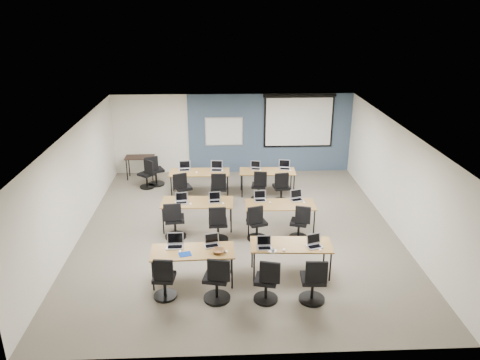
{
  "coord_description": "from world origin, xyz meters",
  "views": [
    {
      "loc": [
        -0.43,
        -10.76,
        5.57
      ],
      "look_at": [
        0.06,
        0.4,
        1.26
      ],
      "focal_mm": 35.0,
      "sensor_mm": 36.0,
      "label": 1
    }
  ],
  "objects_px": {
    "laptop_2": "(264,245)",
    "spare_chair_a": "(155,173)",
    "task_chair_10": "(259,188)",
    "laptop_11": "(285,167)",
    "training_table_front_right": "(291,246)",
    "laptop_6": "(260,198)",
    "training_table_front_left": "(193,253)",
    "utility_table": "(140,159)",
    "training_table_back_left": "(200,173)",
    "task_chair_5": "(218,227)",
    "laptop_0": "(175,243)",
    "task_chair_9": "(219,191)",
    "projector_screen": "(299,118)",
    "task_chair_0": "(164,281)",
    "task_chair_1": "(217,282)",
    "task_chair_3": "(313,284)",
    "task_chair_11": "(281,190)",
    "laptop_1": "(212,243)",
    "laptop_7": "(297,197)",
    "laptop_3": "(314,243)",
    "whiteboard": "(224,132)",
    "task_chair_7": "(300,225)",
    "laptop_8": "(185,168)",
    "laptop_9": "(217,168)",
    "spare_chair_b": "(147,176)",
    "task_chair_4": "(174,223)",
    "training_table_back_right": "(267,172)",
    "training_table_mid_right": "(280,206)",
    "laptop_4": "(181,200)",
    "task_chair_8": "(183,191)",
    "task_chair_2": "(267,284)",
    "training_table_mid_left": "(197,203)",
    "laptop_10": "(256,167)",
    "laptop_5": "(215,199)"
  },
  "relations": [
    {
      "from": "training_table_front_left",
      "to": "laptop_2",
      "type": "bearing_deg",
      "value": 1.17
    },
    {
      "from": "utility_table",
      "to": "task_chair_7",
      "type": "bearing_deg",
      "value": -45.82
    },
    {
      "from": "projector_screen",
      "to": "task_chair_1",
      "type": "xyz_separation_m",
      "value": [
        -2.73,
        -7.37,
        -1.47
      ]
    },
    {
      "from": "training_table_back_right",
      "to": "training_table_mid_right",
      "type": "bearing_deg",
      "value": -85.27
    },
    {
      "from": "laptop_5",
      "to": "task_chair_9",
      "type": "relative_size",
      "value": 0.3
    },
    {
      "from": "laptop_9",
      "to": "spare_chair_b",
      "type": "relative_size",
      "value": 0.38
    },
    {
      "from": "training_table_front_right",
      "to": "laptop_6",
      "type": "relative_size",
      "value": 5.65
    },
    {
      "from": "laptop_6",
      "to": "task_chair_7",
      "type": "xyz_separation_m",
      "value": [
        0.92,
        -0.81,
        -0.4
      ]
    },
    {
      "from": "projector_screen",
      "to": "laptop_0",
      "type": "bearing_deg",
      "value": -119.32
    },
    {
      "from": "projector_screen",
      "to": "laptop_6",
      "type": "distance_m",
      "value": 4.54
    },
    {
      "from": "laptop_11",
      "to": "training_table_back_left",
      "type": "bearing_deg",
      "value": -163.27
    },
    {
      "from": "laptop_0",
      "to": "laptop_1",
      "type": "xyz_separation_m",
      "value": [
        0.77,
        0.0,
        -0.01
      ]
    },
    {
      "from": "task_chair_10",
      "to": "task_chair_2",
      "type": "bearing_deg",
      "value": -84.49
    },
    {
      "from": "laptop_4",
      "to": "spare_chair_b",
      "type": "distance_m",
      "value": 3.15
    },
    {
      "from": "task_chair_0",
      "to": "task_chair_1",
      "type": "relative_size",
      "value": 0.94
    },
    {
      "from": "laptop_11",
      "to": "spare_chair_b",
      "type": "distance_m",
      "value": 4.31
    },
    {
      "from": "training_table_mid_right",
      "to": "spare_chair_b",
      "type": "relative_size",
      "value": 1.86
    },
    {
      "from": "task_chair_10",
      "to": "laptop_11",
      "type": "distance_m",
      "value": 1.18
    },
    {
      "from": "task_chair_3",
      "to": "laptop_7",
      "type": "xyz_separation_m",
      "value": [
        0.19,
        3.38,
        0.38
      ]
    },
    {
      "from": "laptop_3",
      "to": "laptop_7",
      "type": "bearing_deg",
      "value": 72.45
    },
    {
      "from": "laptop_0",
      "to": "task_chair_9",
      "type": "distance_m",
      "value": 3.89
    },
    {
      "from": "laptop_8",
      "to": "task_chair_10",
      "type": "xyz_separation_m",
      "value": [
        2.22,
        -0.75,
        -0.41
      ]
    },
    {
      "from": "training_table_front_left",
      "to": "utility_table",
      "type": "relative_size",
      "value": 1.82
    },
    {
      "from": "training_table_front_right",
      "to": "utility_table",
      "type": "xyz_separation_m",
      "value": [
        -4.13,
        6.05,
        -0.02
      ]
    },
    {
      "from": "training_table_mid_left",
      "to": "task_chair_1",
      "type": "height_order",
      "value": "task_chair_1"
    },
    {
      "from": "task_chair_2",
      "to": "laptop_10",
      "type": "xyz_separation_m",
      "value": [
        0.21,
        5.73,
        0.39
      ]
    },
    {
      "from": "task_chair_3",
      "to": "laptop_8",
      "type": "distance_m",
      "value": 6.47
    },
    {
      "from": "task_chair_3",
      "to": "task_chair_11",
      "type": "bearing_deg",
      "value": 92.91
    },
    {
      "from": "task_chair_5",
      "to": "laptop_8",
      "type": "xyz_separation_m",
      "value": [
        -1.01,
        3.24,
        0.39
      ]
    },
    {
      "from": "training_table_mid_left",
      "to": "utility_table",
      "type": "relative_size",
      "value": 1.94
    },
    {
      "from": "laptop_0",
      "to": "task_chair_9",
      "type": "relative_size",
      "value": 0.35
    },
    {
      "from": "training_table_mid_left",
      "to": "task_chair_4",
      "type": "xyz_separation_m",
      "value": [
        -0.55,
        -0.58,
        -0.27
      ]
    },
    {
      "from": "training_table_front_left",
      "to": "laptop_5",
      "type": "relative_size",
      "value": 5.74
    },
    {
      "from": "task_chair_4",
      "to": "spare_chair_a",
      "type": "distance_m",
      "value": 3.75
    },
    {
      "from": "whiteboard",
      "to": "task_chair_3",
      "type": "xyz_separation_m",
      "value": [
        1.64,
        -7.51,
        -1.04
      ]
    },
    {
      "from": "training_table_front_left",
      "to": "training_table_mid_left",
      "type": "relative_size",
      "value": 0.94
    },
    {
      "from": "laptop_10",
      "to": "training_table_front_left",
      "type": "bearing_deg",
      "value": -95.19
    },
    {
      "from": "task_chair_5",
      "to": "utility_table",
      "type": "bearing_deg",
      "value": 117.23
    },
    {
      "from": "task_chair_0",
      "to": "task_chair_9",
      "type": "bearing_deg",
      "value": 82.73
    },
    {
      "from": "laptop_3",
      "to": "task_chair_10",
      "type": "relative_size",
      "value": 0.33
    },
    {
      "from": "task_chair_8",
      "to": "laptop_9",
      "type": "bearing_deg",
      "value": 18.77
    },
    {
      "from": "task_chair_1",
      "to": "laptop_10",
      "type": "bearing_deg",
      "value": 90.39
    },
    {
      "from": "training_table_mid_right",
      "to": "laptop_1",
      "type": "height_order",
      "value": "laptop_1"
    },
    {
      "from": "laptop_2",
      "to": "spare_chair_a",
      "type": "distance_m",
      "value": 6.26
    },
    {
      "from": "laptop_4",
      "to": "task_chair_9",
      "type": "relative_size",
      "value": 0.31
    },
    {
      "from": "projector_screen",
      "to": "task_chair_2",
      "type": "relative_size",
      "value": 2.47
    },
    {
      "from": "training_table_front_right",
      "to": "training_table_front_left",
      "type": "bearing_deg",
      "value": -171.55
    },
    {
      "from": "whiteboard",
      "to": "task_chair_4",
      "type": "height_order",
      "value": "whiteboard"
    },
    {
      "from": "task_chair_1",
      "to": "laptop_2",
      "type": "distance_m",
      "value": 1.32
    },
    {
      "from": "task_chair_9",
      "to": "laptop_10",
      "type": "height_order",
      "value": "task_chair_9"
    }
  ]
}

